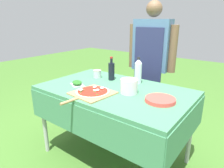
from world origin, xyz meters
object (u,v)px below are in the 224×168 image
at_px(water_bottle, 138,71).
at_px(plate_stack, 160,100).
at_px(herb_container, 77,83).
at_px(prep_table, 114,96).
at_px(person_cook, 151,58).
at_px(sauce_jar, 97,74).
at_px(oil_bottle, 111,71).
at_px(mixing_tub, 129,86).
at_px(pizza_on_peel, 92,92).

height_order(water_bottle, plate_stack, water_bottle).
bearing_deg(herb_container, prep_table, 21.26).
distance_m(person_cook, water_bottle, 0.50).
xyz_separation_m(plate_stack, sauce_jar, (-0.86, 0.21, 0.02)).
relative_size(herb_container, plate_stack, 0.75).
distance_m(oil_bottle, herb_container, 0.40).
height_order(oil_bottle, sauce_jar, oil_bottle).
distance_m(herb_container, sauce_jar, 0.33).
bearing_deg(plate_stack, person_cook, 121.79).
bearing_deg(plate_stack, prep_table, 176.84).
bearing_deg(prep_table, oil_bottle, 133.10).
relative_size(plate_stack, sauce_jar, 2.72).
xyz_separation_m(oil_bottle, water_bottle, (0.29, 0.07, 0.03)).
bearing_deg(plate_stack, mixing_tub, 178.20).
height_order(plate_stack, sauce_jar, sauce_jar).
distance_m(prep_table, herb_container, 0.40).
xyz_separation_m(oil_bottle, plate_stack, (0.68, -0.24, -0.09)).
distance_m(prep_table, sauce_jar, 0.44).
height_order(person_cook, water_bottle, person_cook).
bearing_deg(prep_table, herb_container, -158.74).
distance_m(mixing_tub, plate_stack, 0.31).
relative_size(herb_container, mixing_tub, 1.20).
bearing_deg(oil_bottle, herb_container, -115.07).
bearing_deg(sauce_jar, person_cook, 57.57).
bearing_deg(mixing_tub, pizza_on_peel, -138.64).
distance_m(prep_table, person_cook, 0.81).
bearing_deg(pizza_on_peel, person_cook, 91.85).
bearing_deg(sauce_jar, oil_bottle, 7.73).
bearing_deg(pizza_on_peel, oil_bottle, 110.98).
relative_size(pizza_on_peel, plate_stack, 2.07).
height_order(pizza_on_peel, oil_bottle, oil_bottle).
bearing_deg(herb_container, plate_stack, 7.73).
relative_size(prep_table, person_cook, 0.89).
relative_size(person_cook, sauce_jar, 17.62).
relative_size(pizza_on_peel, sauce_jar, 5.63).
relative_size(water_bottle, plate_stack, 1.10).
bearing_deg(water_bottle, person_cook, 102.08).
xyz_separation_m(herb_container, sauce_jar, (-0.02, 0.33, 0.02)).
bearing_deg(plate_stack, pizza_on_peel, -159.36).
height_order(person_cook, herb_container, person_cook).
bearing_deg(mixing_tub, oil_bottle, 148.52).
xyz_separation_m(oil_bottle, sauce_jar, (-0.18, -0.02, -0.06)).
xyz_separation_m(pizza_on_peel, sauce_jar, (-0.31, 0.42, 0.02)).
relative_size(mixing_tub, plate_stack, 0.63).
distance_m(prep_table, plate_stack, 0.49).
xyz_separation_m(pizza_on_peel, mixing_tub, (0.25, 0.22, 0.05)).
bearing_deg(plate_stack, herb_container, -172.27).
bearing_deg(herb_container, sauce_jar, 93.19).
xyz_separation_m(mixing_tub, sauce_jar, (-0.56, 0.20, -0.03)).
xyz_separation_m(prep_table, pizza_on_peel, (-0.07, -0.24, 0.09)).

